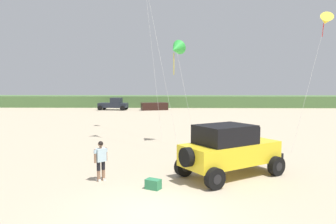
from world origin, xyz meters
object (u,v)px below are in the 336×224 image
at_px(kite_white_parafoil, 176,49).
at_px(person_watching, 101,159).
at_px(distant_sedan, 154,106).
at_px(cooler_box, 153,184).
at_px(distant_pickup, 114,104).
at_px(jeep, 229,149).
at_px(kite_blue_swept, 326,20).

bearing_deg(kite_white_parafoil, person_watching, -110.94).
bearing_deg(distant_sedan, cooler_box, -102.76).
height_order(cooler_box, distant_pickup, distant_pickup).
height_order(person_watching, distant_pickup, distant_pickup).
relative_size(jeep, kite_white_parafoil, 0.71).
bearing_deg(distant_sedan, person_watching, -106.08).
xyz_separation_m(person_watching, kite_blue_swept, (12.59, 7.82, 7.12)).
bearing_deg(cooler_box, distant_sedan, 120.93).
distance_m(distant_pickup, kite_blue_swept, 36.08).
bearing_deg(cooler_box, kite_white_parafoil, 111.57).
relative_size(distant_sedan, kite_white_parafoil, 0.60).
relative_size(jeep, cooler_box, 8.83).
height_order(jeep, kite_blue_swept, kite_blue_swept).
bearing_deg(distant_pickup, jeep, -71.39).
xyz_separation_m(distant_pickup, distant_sedan, (6.57, 0.01, -0.34)).
bearing_deg(kite_white_parafoil, distant_pickup, 108.90).
bearing_deg(person_watching, cooler_box, -23.30).
xyz_separation_m(jeep, kite_white_parafoil, (-2.30, 7.31, 5.14)).
height_order(cooler_box, kite_white_parafoil, kite_white_parafoil).
relative_size(cooler_box, kite_white_parafoil, 0.08).
bearing_deg(jeep, distant_pickup, 108.61).
bearing_deg(kite_white_parafoil, distant_sedan, 96.70).
bearing_deg(kite_blue_swept, kite_white_parafoil, 178.11).
distance_m(person_watching, distant_pickup, 37.97).
bearing_deg(kite_blue_swept, cooler_box, -139.71).
relative_size(person_watching, kite_white_parafoil, 0.24).
xyz_separation_m(jeep, kite_blue_swept, (7.18, 7.00, 6.85)).
distance_m(distant_pickup, kite_white_parafoil, 31.34).
xyz_separation_m(jeep, distant_sedan, (-5.73, 36.52, -0.60)).
distance_m(jeep, person_watching, 5.48).
relative_size(kite_white_parafoil, kite_blue_swept, 0.81).
height_order(person_watching, kite_white_parafoil, kite_white_parafoil).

